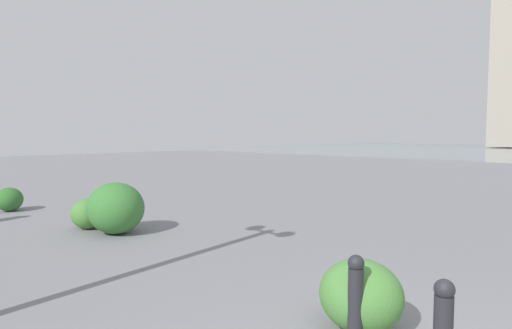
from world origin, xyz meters
TOP-DOWN VIEW (x-y plane):
  - bollard_mid at (1.39, -0.82)m, footprint 0.13×0.13m
  - shrub_low at (7.04, -1.25)m, footprint 0.63×0.57m
  - shrub_round at (6.33, -1.42)m, footprint 1.02×0.92m
  - shrub_wide at (9.97, -0.83)m, footprint 0.61×0.55m
  - shrub_tall at (1.50, -1.10)m, footprint 0.73×0.65m

SIDE VIEW (x-z plane):
  - shrub_wide at x=9.97m, z-range 0.00..0.52m
  - shrub_low at x=7.04m, z-range 0.00..0.53m
  - shrub_tall at x=1.50m, z-range 0.00..0.62m
  - bollard_mid at x=1.39m, z-range 0.02..0.76m
  - shrub_round at x=6.33m, z-range 0.00..0.87m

